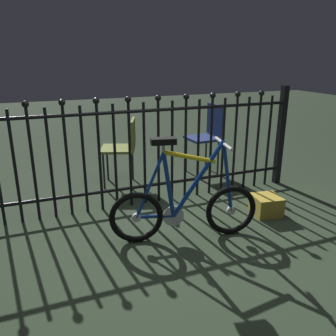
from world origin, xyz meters
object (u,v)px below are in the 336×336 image
(bicycle, at_px, (185,206))
(display_crate, at_px, (266,205))
(chair_olive, at_px, (124,145))
(chair_navy, at_px, (208,132))

(bicycle, distance_m, display_crate, 0.97)
(bicycle, bearing_deg, chair_olive, 95.37)
(chair_navy, distance_m, display_crate, 1.44)
(bicycle, distance_m, chair_olive, 1.48)
(chair_navy, distance_m, chair_olive, 1.13)
(bicycle, distance_m, chair_navy, 1.81)
(chair_navy, xyz_separation_m, display_crate, (-0.05, -1.36, -0.45))
(bicycle, bearing_deg, chair_navy, 56.31)
(bicycle, height_order, chair_olive, bicycle)
(bicycle, bearing_deg, display_crate, 7.76)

